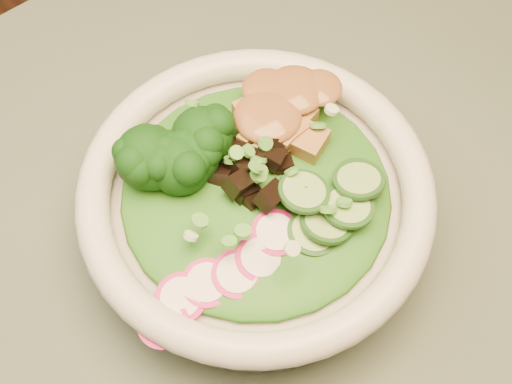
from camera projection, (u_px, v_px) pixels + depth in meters
salad_bowl at (256, 205)px, 0.51m from camera, size 0.25×0.25×0.07m
lettuce_bed at (256, 191)px, 0.49m from camera, size 0.19×0.19×0.02m
broccoli_florets at (174, 162)px, 0.48m from camera, size 0.09×0.09×0.04m
radish_slices at (233, 269)px, 0.46m from camera, size 0.11×0.07×0.02m
cucumber_slices at (342, 208)px, 0.47m from camera, size 0.08×0.08×0.03m
mushroom_heap at (261, 169)px, 0.48m from camera, size 0.08×0.08×0.04m
tofu_cubes at (281, 117)px, 0.51m from camera, size 0.10×0.08×0.03m
peanut_sauce at (282, 107)px, 0.50m from camera, size 0.06×0.05×0.01m
scallion_garnish at (256, 175)px, 0.47m from camera, size 0.18×0.18×0.02m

